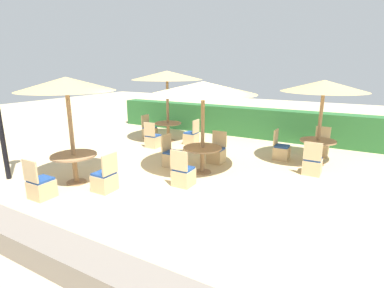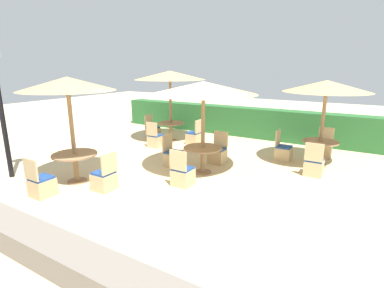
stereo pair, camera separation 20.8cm
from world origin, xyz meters
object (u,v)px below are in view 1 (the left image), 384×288
patio_chair_back_left_east (191,137)px  round_table_front_left (74,161)px  patio_chair_back_left_south (153,140)px  patio_chair_back_right_north (321,148)px  patio_chair_back_right_west (281,151)px  parasol_back_left (167,76)px  patio_chair_front_left_south (41,187)px  patio_chair_front_left_east (105,180)px  patio_chair_center_west (172,157)px  patio_chair_center_south (183,175)px  round_table_back_right (317,146)px  round_table_center (202,153)px  patio_chair_back_right_south (312,165)px  patio_chair_back_left_west (149,132)px  parasol_front_left (66,85)px  patio_chair_center_north (216,154)px  parasol_back_right (324,86)px  parasol_center (203,88)px  round_table_back_left (168,127)px

patio_chair_back_left_east → round_table_front_left: patio_chair_back_left_east is taller
patio_chair_back_left_south → patio_chair_back_right_north: size_ratio=1.00×
patio_chair_back_left_east → patio_chair_back_right_west: 3.39m
parasol_back_left → patio_chair_front_left_south: 6.14m
patio_chair_front_left_east → patio_chair_center_west: size_ratio=1.00×
patio_chair_center_south → patio_chair_back_right_north: bearing=59.0°
round_table_back_right → patio_chair_center_west: size_ratio=1.09×
patio_chair_back_left_east → patio_chair_front_left_south: 5.78m
patio_chair_back_left_south → round_table_center: (2.77, -1.48, 0.30)m
patio_chair_back_left_south → patio_chair_back_right_south: same height
patio_chair_center_west → round_table_front_left: bearing=-31.7°
round_table_front_left → round_table_center: (2.42, 2.22, -0.02)m
patio_chair_back_left_west → round_table_center: (3.74, -2.55, 0.30)m
parasol_front_left → patio_chair_center_north: size_ratio=2.80×
patio_chair_front_left_east → patio_chair_center_west: same height
patio_chair_center_south → parasol_back_left: bearing=128.4°
parasol_back_left → patio_chair_back_right_south: parasol_back_left is taller
patio_chair_back_left_west → patio_chair_center_north: size_ratio=1.00×
patio_chair_back_left_south → parasol_front_left: 4.30m
patio_chair_back_left_south → patio_chair_back_right_west: same height
round_table_back_right → patio_chair_back_right_south: 1.00m
parasol_back_right → round_table_center: 3.89m
patio_chair_back_left_south → patio_chair_back_left_west: 1.45m
round_table_back_right → round_table_center: 3.48m
parasol_back_left → patio_chair_back_right_north: bearing=8.4°
parasol_back_right → patio_chair_back_right_north: (0.00, 1.02, -2.03)m
round_table_back_right → patio_chair_back_right_south: size_ratio=1.09×
parasol_front_left → parasol_back_left: bearing=94.6°
parasol_back_left → round_table_back_right: bearing=-2.3°
parasol_back_left → patio_chair_front_left_east: size_ratio=2.87×
parasol_center → parasol_front_left: bearing=-137.5°
parasol_back_right → parasol_center: size_ratio=0.88×
parasol_back_left → parasol_back_right: bearing=-2.3°
parasol_back_left → parasol_back_right: size_ratio=1.08×
patio_chair_front_left_south → patio_chair_back_right_north: same height
patio_chair_back_left_west → patio_chair_front_left_east: size_ratio=1.00×
patio_chair_back_left_west → patio_chair_back_left_south: bearing=42.3°
round_table_back_right → patio_chair_front_left_south: bearing=-132.2°
round_table_center → round_table_back_left: bearing=138.2°
parasol_back_right → patio_chair_back_right_west: size_ratio=2.65×
round_table_back_right → patio_chair_center_south: bearing=-128.1°
parasol_front_left → round_table_back_right: 7.01m
patio_chair_front_left_east → patio_chair_back_right_west: (3.01, 4.50, 0.00)m
patio_chair_front_left_east → patio_chair_back_right_north: bearing=-36.2°
patio_chair_back_left_west → round_table_center: patio_chair_back_left_west is taller
patio_chair_back_left_south → round_table_center: size_ratio=0.89×
patio_chair_center_south → patio_chair_front_left_south: bearing=-137.7°
patio_chair_back_right_south → patio_chair_center_south: 3.55m
patio_chair_front_left_east → patio_chair_back_right_south: (4.06, 3.56, 0.00)m
patio_chair_center_south → parasol_front_left: bearing=-154.2°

